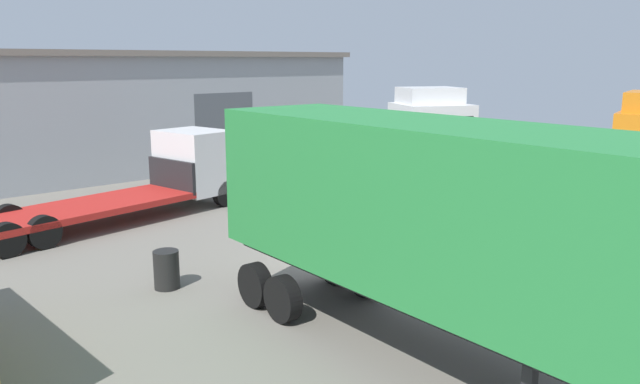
{
  "coord_description": "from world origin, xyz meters",
  "views": [
    {
      "loc": [
        -10.04,
        -10.99,
        5.1
      ],
      "look_at": [
        0.87,
        1.37,
        1.6
      ],
      "focal_mm": 35.0,
      "sensor_mm": 36.0,
      "label": 1
    }
  ],
  "objects_px": {
    "container_trailer_green": "(432,212)",
    "flatbed_truck_white": "(163,175)",
    "tractor_unit_white": "(425,146)",
    "oil_drum": "(167,269)"
  },
  "relations": [
    {
      "from": "tractor_unit_white",
      "to": "flatbed_truck_white",
      "type": "relative_size",
      "value": 0.78
    },
    {
      "from": "tractor_unit_white",
      "to": "container_trailer_green",
      "type": "xyz_separation_m",
      "value": [
        -10.33,
        -8.55,
        0.68
      ]
    },
    {
      "from": "container_trailer_green",
      "to": "flatbed_truck_white",
      "type": "distance_m",
      "value": 13.04
    },
    {
      "from": "tractor_unit_white",
      "to": "flatbed_truck_white",
      "type": "bearing_deg",
      "value": -89.75
    },
    {
      "from": "tractor_unit_white",
      "to": "flatbed_truck_white",
      "type": "height_order",
      "value": "tractor_unit_white"
    },
    {
      "from": "tractor_unit_white",
      "to": "oil_drum",
      "type": "height_order",
      "value": "tractor_unit_white"
    },
    {
      "from": "container_trailer_green",
      "to": "flatbed_truck_white",
      "type": "bearing_deg",
      "value": 175.32
    },
    {
      "from": "container_trailer_green",
      "to": "flatbed_truck_white",
      "type": "xyz_separation_m",
      "value": [
        1.7,
        12.85,
        -1.36
      ]
    },
    {
      "from": "tractor_unit_white",
      "to": "oil_drum",
      "type": "bearing_deg",
      "value": -51.68
    },
    {
      "from": "tractor_unit_white",
      "to": "container_trailer_green",
      "type": "height_order",
      "value": "tractor_unit_white"
    }
  ]
}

